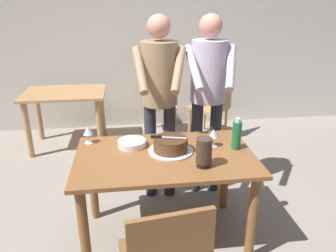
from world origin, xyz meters
TOP-DOWN VIEW (x-y plane):
  - ground_plane at (0.00, 0.00)m, footprint 14.00×14.00m
  - back_wall at (0.00, 2.62)m, footprint 10.00×0.12m
  - main_dining_table at (0.00, 0.00)m, footprint 1.33×0.81m
  - cake_on_platter at (0.05, 0.05)m, footprint 0.34×0.34m
  - cake_knife at (-0.02, 0.07)m, footprint 0.27×0.09m
  - plate_stack at (-0.24, 0.18)m, footprint 0.22×0.22m
  - wine_glass_near at (0.39, 0.10)m, footprint 0.08×0.08m
  - wine_glass_far at (-0.58, 0.29)m, footprint 0.08×0.08m
  - water_bottle at (0.56, 0.04)m, footprint 0.07×0.07m
  - hurricane_lamp at (0.24, -0.21)m, footprint 0.11×0.11m
  - person_cutting_cake at (0.03, 0.62)m, footprint 0.47×0.56m
  - person_standing_beside at (0.48, 0.65)m, footprint 0.46×0.57m
  - background_table at (-1.04, 1.92)m, footprint 1.00×0.70m
  - background_chair_0 at (0.12, 2.18)m, footprint 0.45×0.45m
  - background_chair_1 at (0.90, 1.93)m, footprint 0.62×0.62m

SIDE VIEW (x-z plane):
  - ground_plane at x=0.00m, z-range 0.00..0.00m
  - background_chair_0 at x=0.12m, z-range 0.04..0.94m
  - background_chair_1 at x=0.90m, z-range 0.04..0.94m
  - background_table at x=-1.04m, z-range 0.21..0.95m
  - main_dining_table at x=0.00m, z-range 0.25..1.00m
  - plate_stack at x=-0.24m, z-range 0.75..0.80m
  - cake_on_platter at x=0.05m, z-range 0.75..0.86m
  - wine_glass_near at x=0.39m, z-range 0.78..0.92m
  - wine_glass_far at x=-0.58m, z-range 0.78..0.92m
  - hurricane_lamp at x=0.24m, z-range 0.75..0.96m
  - water_bottle at x=0.56m, z-range 0.74..0.99m
  - cake_knife at x=-0.02m, z-range 0.86..0.88m
  - person_cutting_cake at x=0.03m, z-range 0.22..1.94m
  - person_standing_beside at x=0.48m, z-range 0.22..1.94m
  - back_wall at x=0.00m, z-range 0.00..2.70m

